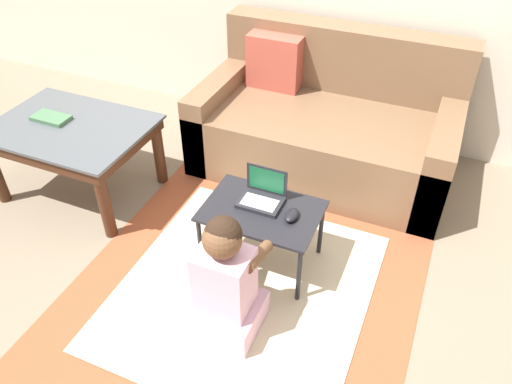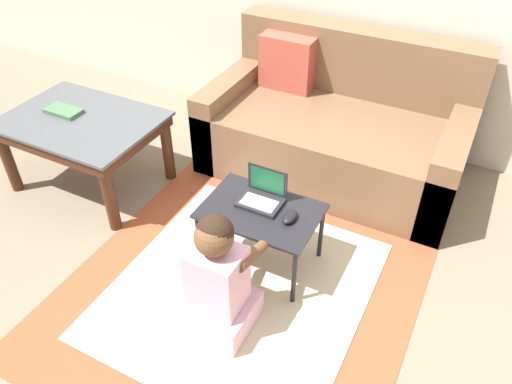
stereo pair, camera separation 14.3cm
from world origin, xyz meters
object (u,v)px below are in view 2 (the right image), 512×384
(couch, at_px, (336,128))
(coffee_table, at_px, (83,129))
(laptop, at_px, (262,197))
(laptop_desk, at_px, (261,216))
(book_on_table, at_px, (63,111))
(person_seated, at_px, (218,281))
(computer_mouse, at_px, (290,217))

(couch, xyz_separation_m, coffee_table, (-1.32, -0.91, 0.11))
(coffee_table, distance_m, laptop, 1.27)
(couch, bearing_deg, coffee_table, -145.44)
(laptop_desk, bearing_deg, book_on_table, 174.18)
(book_on_table, bearing_deg, coffee_table, -4.91)
(laptop_desk, relative_size, person_seated, 0.89)
(laptop_desk, bearing_deg, couch, 88.47)
(coffee_table, height_order, laptop_desk, coffee_table)
(couch, relative_size, person_seated, 2.45)
(couch, distance_m, laptop, 0.99)
(laptop_desk, distance_m, laptop, 0.10)
(laptop, distance_m, book_on_table, 1.41)
(couch, xyz_separation_m, book_on_table, (-1.46, -0.89, 0.20))
(couch, height_order, book_on_table, couch)
(person_seated, bearing_deg, laptop, 93.59)
(couch, xyz_separation_m, computer_mouse, (0.13, -1.04, 0.09))
(computer_mouse, distance_m, person_seated, 0.48)
(coffee_table, bearing_deg, laptop, -3.40)
(person_seated, relative_size, book_on_table, 2.95)
(laptop_desk, xyz_separation_m, computer_mouse, (0.16, -0.00, 0.06))
(book_on_table, bearing_deg, laptop_desk, -5.82)
(person_seated, xyz_separation_m, book_on_table, (-1.44, 0.59, 0.20))
(couch, height_order, computer_mouse, couch)
(laptop, relative_size, book_on_table, 0.97)
(coffee_table, bearing_deg, couch, 34.56)
(coffee_table, bearing_deg, person_seated, -24.15)
(computer_mouse, bearing_deg, book_on_table, 174.71)
(laptop, distance_m, computer_mouse, 0.19)
(coffee_table, xyz_separation_m, computer_mouse, (1.45, -0.13, -0.02))
(laptop_desk, xyz_separation_m, person_seated, (0.01, -0.45, -0.04))
(book_on_table, bearing_deg, couch, 31.54)
(coffee_table, relative_size, book_on_table, 4.07)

